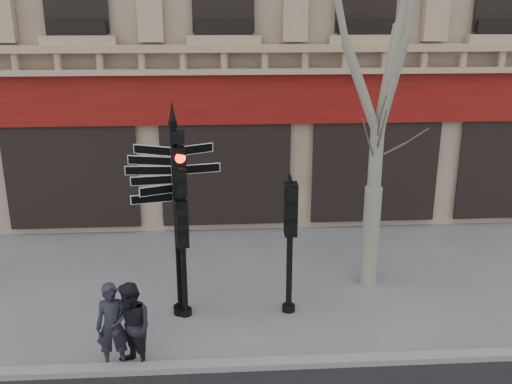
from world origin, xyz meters
TOP-DOWN VIEW (x-y plane):
  - ground at (0.00, 0.00)m, footprint 80.00×80.00m
  - kerb at (0.00, -1.40)m, footprint 80.00×0.25m
  - fingerpost at (-0.98, 0.49)m, footprint 1.84×1.84m
  - traffic_signal_main at (-0.89, 0.43)m, footprint 0.46×0.38m
  - traffic_signal_secondary at (1.16, 0.45)m, footprint 0.46×0.33m
  - pedestrian_a at (-1.97, -1.20)m, footprint 0.59×0.42m
  - pedestrian_b at (-1.65, -1.30)m, footprint 0.94×0.95m

SIDE VIEW (x-z plane):
  - ground at x=0.00m, z-range 0.00..0.00m
  - kerb at x=0.00m, z-range 0.00..0.12m
  - pedestrian_a at x=-1.97m, z-range 0.00..1.52m
  - pedestrian_b at x=-1.65m, z-range 0.00..1.55m
  - traffic_signal_secondary at x=1.16m, z-range 0.53..3.21m
  - traffic_signal_main at x=-0.89m, z-range 0.48..4.16m
  - fingerpost at x=-0.98m, z-range 0.73..4.96m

